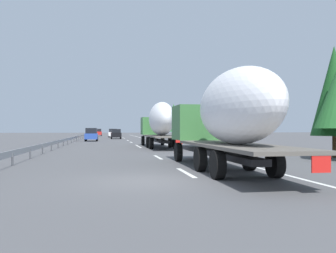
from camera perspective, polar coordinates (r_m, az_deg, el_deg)
The scene contains 21 objects.
ground_plane at distance 52.26m, azimuth -8.21°, elevation -2.39°, with size 260.00×260.00×0.00m, color #4C4C4F.
lane_stripe_0 at distance 14.68m, azimuth 2.89°, elevation -7.43°, with size 3.20×0.20×0.01m, color white.
lane_stripe_1 at distance 22.61m, azimuth -1.61°, elevation -4.97°, with size 3.20×0.20×0.01m, color white.
lane_stripe_2 at distance 35.68m, azimuth -4.61°, elevation -3.30°, with size 3.20×0.20×0.01m, color white.
lane_stripe_3 at distance 38.77m, azimuth -5.02°, elevation -3.07°, with size 3.20×0.20×0.01m, color white.
lane_stripe_4 at distance 48.39m, azimuth -5.96°, elevation -2.55°, with size 3.20×0.20×0.01m, color white.
lane_stripe_5 at distance 56.35m, azimuth -6.49°, elevation -2.25°, with size 3.20×0.20×0.01m, color white.
lane_stripe_6 at distance 68.26m, azimuth -7.06°, elevation -1.93°, with size 3.20×0.20×0.01m, color white.
lane_stripe_7 at distance 74.42m, azimuth -7.28°, elevation -1.80°, with size 3.20×0.20×0.01m, color white.
edge_line_right at distance 57.66m, azimuth -2.87°, elevation -2.21°, with size 110.00×0.20×0.01m, color white.
truck_lead at distance 34.42m, azimuth -1.40°, elevation 0.67°, with size 13.99×2.55×4.33m.
truck_trailing at distance 15.30m, azimuth 9.29°, elevation 1.82°, with size 13.11×2.55×4.16m.
car_white_van at distance 78.75m, azimuth -8.89°, elevation -1.04°, with size 4.36×1.91×1.88m.
car_red_compact at distance 95.11m, azimuth -11.20°, elevation -0.93°, with size 4.32×1.89×1.88m.
car_black_suv at distance 66.39m, azimuth -8.38°, elevation -1.18°, with size 4.41×1.90×1.81m.
car_blue_sedan at distance 53.98m, azimuth -12.23°, elevation -1.29°, with size 4.06×1.86×1.96m.
road_sign at distance 58.67m, azimuth -1.81°, elevation -0.06°, with size 0.10×0.90×3.13m.
tree_0 at distance 80.28m, azimuth -1.92°, elevation 0.43°, with size 2.44×2.44×4.79m.
tree_1 at distance 24.87m, azimuth 25.20°, elevation 5.23°, with size 2.87×2.87×7.10m.
tree_3 at distance 63.38m, azimuth 0.91°, elevation 1.43°, with size 2.86×2.86×6.35m.
guardrail_median at distance 55.42m, azimuth -14.51°, elevation -1.67°, with size 94.00×0.10×0.76m.
Camera 1 is at (-12.22, 1.38, 1.79)m, focal length 37.84 mm.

